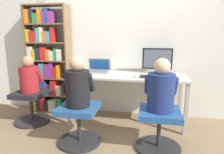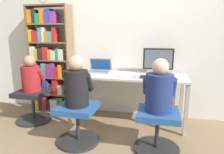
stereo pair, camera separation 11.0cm
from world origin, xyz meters
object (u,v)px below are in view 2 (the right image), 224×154
object	(u,v)px
laptop	(99,69)
office_chair_left	(157,128)
office_chair_right	(78,122)
desktop_monitor	(158,62)
keyboard	(156,77)
person_at_monitor	(159,89)
bookshelf	(48,63)
office_chair_side	(33,104)
person_near_shelf	(31,76)
person_at_laptop	(76,85)

from	to	relation	value
laptop	office_chair_left	bearing A→B (deg)	-41.49
office_chair_left	office_chair_right	size ratio (longest dim) A/B	1.00
desktop_monitor	office_chair_right	xyz separation A→B (m)	(-0.96, -0.91, -0.68)
laptop	office_chair_left	xyz separation A→B (m)	(0.95, -0.84, -0.53)
keyboard	person_at_monitor	bearing A→B (deg)	-85.27
bookshelf	office_chair_side	size ratio (longest dim) A/B	3.38
person_near_shelf	person_at_monitor	bearing A→B (deg)	-12.17
office_chair_right	office_chair_side	bearing A→B (deg)	154.28
keyboard	person_at_laptop	distance (m)	1.12
office_chair_left	bookshelf	xyz separation A→B (m)	(-1.90, 0.90, 0.59)
laptop	person_at_laptop	size ratio (longest dim) A/B	0.60
laptop	office_chair_right	size ratio (longest dim) A/B	0.68
desktop_monitor	bookshelf	xyz separation A→B (m)	(-1.88, 0.03, -0.09)
person_near_shelf	office_chair_left	bearing A→B (deg)	-12.29
person_at_monitor	bookshelf	size ratio (longest dim) A/B	0.33
person_at_monitor	person_near_shelf	distance (m)	1.98
keyboard	office_chair_side	xyz separation A→B (m)	(-1.89, -0.16, -0.49)
office_chair_left	person_near_shelf	size ratio (longest dim) A/B	0.98
office_chair_right	person_near_shelf	xyz separation A→B (m)	(-0.95, 0.46, 0.46)
desktop_monitor	bookshelf	distance (m)	1.88
desktop_monitor	person_near_shelf	bearing A→B (deg)	-166.71
laptop	office_chair_side	distance (m)	1.19
desktop_monitor	person_at_laptop	size ratio (longest dim) A/B	0.73
person_at_monitor	keyboard	bearing A→B (deg)	94.73
office_chair_right	person_near_shelf	distance (m)	1.15
bookshelf	person_near_shelf	distance (m)	0.50
desktop_monitor	keyboard	world-z (taller)	desktop_monitor
office_chair_right	office_chair_side	xyz separation A→B (m)	(-0.95, 0.46, 0.00)
office_chair_side	person_near_shelf	bearing A→B (deg)	90.00
bookshelf	person_at_laptop	bearing A→B (deg)	-45.64
office_chair_left	office_chair_side	distance (m)	1.98
laptop	office_chair_side	world-z (taller)	laptop
desktop_monitor	person_near_shelf	size ratio (longest dim) A/B	0.82
keyboard	bookshelf	distance (m)	1.89
keyboard	desktop_monitor	bearing A→B (deg)	85.52
bookshelf	office_chair_side	distance (m)	0.77
office_chair_right	person_at_laptop	size ratio (longest dim) A/B	0.88
person_at_laptop	office_chair_side	size ratio (longest dim) A/B	1.14
laptop	bookshelf	distance (m)	0.95
person_at_laptop	person_near_shelf	bearing A→B (deg)	154.31
person_at_monitor	person_near_shelf	world-z (taller)	person_at_monitor
desktop_monitor	person_at_monitor	size ratio (longest dim) A/B	0.75
office_chair_right	person_at_monitor	distance (m)	1.10
desktop_monitor	office_chair_left	size ratio (longest dim) A/B	0.83
laptop	bookshelf	size ratio (longest dim) A/B	0.20
desktop_monitor	person_at_monitor	distance (m)	0.89
office_chair_right	office_chair_left	bearing A→B (deg)	2.18
bookshelf	keyboard	bearing A→B (deg)	-9.79
person_at_monitor	laptop	bearing A→B (deg)	138.66
office_chair_side	person_near_shelf	distance (m)	0.46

